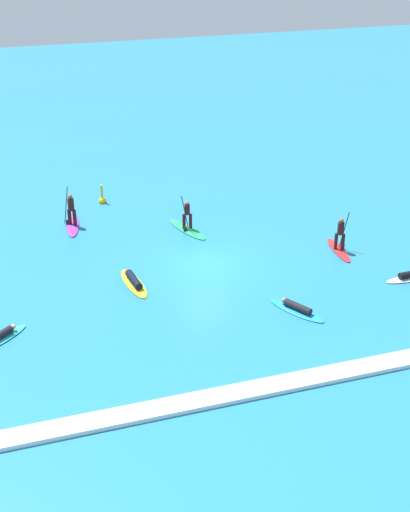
{
  "coord_description": "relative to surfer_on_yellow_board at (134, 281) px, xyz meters",
  "views": [
    {
      "loc": [
        -8.87,
        -28.48,
        16.15
      ],
      "look_at": [
        0.0,
        0.0,
        0.5
      ],
      "focal_mm": 48.15,
      "sensor_mm": 36.0,
      "label": 1
    }
  ],
  "objects": [
    {
      "name": "marker_buoy",
      "position": [
        0.25,
        10.06,
        0.03
      ],
      "size": [
        0.46,
        0.46,
        1.24
      ],
      "color": "yellow",
      "rests_on": "ground_plane"
    },
    {
      "name": "ground_plane",
      "position": [
        3.77,
        0.81,
        -0.16
      ],
      "size": [
        120.0,
        120.0,
        0.0
      ],
      "primitive_type": "plane",
      "color": "teal",
      "rests_on": "ground"
    },
    {
      "name": "surfer_on_purple_board",
      "position": [
        -1.87,
        7.32,
        0.32
      ],
      "size": [
        1.12,
        3.13,
        2.29
      ],
      "rotation": [
        0.0,
        0.0,
        1.42
      ],
      "color": "purple",
      "rests_on": "ground_plane"
    },
    {
      "name": "surfer_on_blue_board",
      "position": [
        6.35,
        -4.46,
        -0.03
      ],
      "size": [
        2.07,
        2.83,
        0.4
      ],
      "rotation": [
        0.0,
        0.0,
        2.1
      ],
      "color": "#1E8CD1",
      "rests_on": "ground_plane"
    },
    {
      "name": "surfer_on_green_board",
      "position": [
        4.03,
        4.91,
        0.17
      ],
      "size": [
        1.78,
        3.24,
        2.17
      ],
      "rotation": [
        0.0,
        0.0,
        5.06
      ],
      "color": "#23B266",
      "rests_on": "ground_plane"
    },
    {
      "name": "surfer_on_yellow_board",
      "position": [
        0.0,
        0.0,
        0.0
      ],
      "size": [
        1.13,
        3.04,
        0.45
      ],
      "rotation": [
        0.0,
        0.0,
        1.7
      ],
      "color": "yellow",
      "rests_on": "ground_plane"
    },
    {
      "name": "surfer_on_red_board",
      "position": [
        10.79,
        0.23,
        0.35
      ],
      "size": [
        0.9,
        2.81,
        2.07
      ],
      "rotation": [
        0.0,
        0.0,
        1.48
      ],
      "color": "red",
      "rests_on": "ground_plane"
    },
    {
      "name": "wave_crest",
      "position": [
        3.77,
        -9.09,
        -0.07
      ],
      "size": [
        25.16,
        0.9,
        0.18
      ],
      "primitive_type": "cube",
      "color": "silver",
      "rests_on": "ground_plane"
    }
  ]
}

